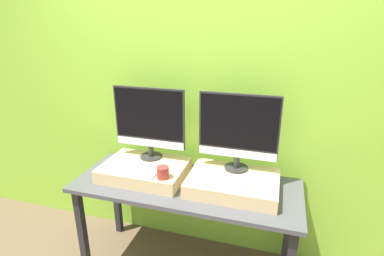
{
  "coord_description": "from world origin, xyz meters",
  "views": [
    {
      "loc": [
        0.57,
        -1.45,
        1.83
      ],
      "look_at": [
        0.0,
        0.45,
        1.12
      ],
      "focal_mm": 28.0,
      "sensor_mm": 36.0,
      "label": 1
    }
  ],
  "objects_px": {
    "mug": "(163,172)",
    "monitor_right": "(238,129)",
    "keyboard_right": "(229,187)",
    "monitor_left": "(149,120)",
    "keyboard_left": "(135,173)"
  },
  "relations": [
    {
      "from": "monitor_left",
      "to": "keyboard_left",
      "type": "bearing_deg",
      "value": -90.0
    },
    {
      "from": "keyboard_left",
      "to": "monitor_right",
      "type": "bearing_deg",
      "value": 22.59
    },
    {
      "from": "monitor_left",
      "to": "keyboard_left",
      "type": "relative_size",
      "value": 1.79
    },
    {
      "from": "monitor_left",
      "to": "mug",
      "type": "distance_m",
      "value": 0.43
    },
    {
      "from": "mug",
      "to": "monitor_right",
      "type": "xyz_separation_m",
      "value": [
        0.44,
        0.27,
        0.26
      ]
    },
    {
      "from": "monitor_left",
      "to": "keyboard_left",
      "type": "height_order",
      "value": "monitor_left"
    },
    {
      "from": "mug",
      "to": "keyboard_right",
      "type": "height_order",
      "value": "mug"
    },
    {
      "from": "monitor_left",
      "to": "keyboard_right",
      "type": "bearing_deg",
      "value": -22.59
    },
    {
      "from": "monitor_right",
      "to": "keyboard_right",
      "type": "xyz_separation_m",
      "value": [
        -0.0,
        -0.27,
        -0.29
      ]
    },
    {
      "from": "monitor_right",
      "to": "monitor_left",
      "type": "bearing_deg",
      "value": 180.0
    },
    {
      "from": "monitor_right",
      "to": "keyboard_right",
      "type": "height_order",
      "value": "monitor_right"
    },
    {
      "from": "monitor_left",
      "to": "keyboard_right",
      "type": "height_order",
      "value": "monitor_left"
    },
    {
      "from": "mug",
      "to": "monitor_right",
      "type": "height_order",
      "value": "monitor_right"
    },
    {
      "from": "keyboard_left",
      "to": "keyboard_right",
      "type": "bearing_deg",
      "value": 0.0
    },
    {
      "from": "keyboard_left",
      "to": "mug",
      "type": "bearing_deg",
      "value": 0.0
    }
  ]
}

